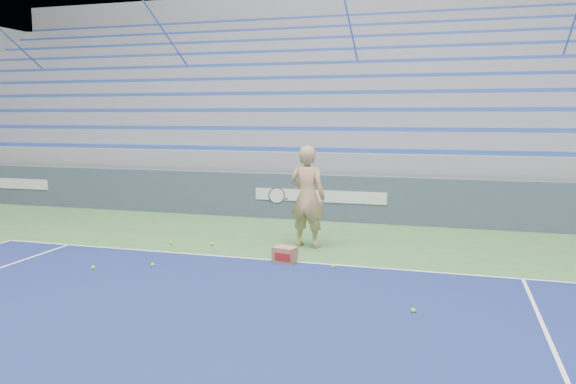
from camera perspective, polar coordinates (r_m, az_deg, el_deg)
The scene contains 10 objects.
sponsor_barrier at distance 13.53m, azimuth 3.36°, elevation -0.54°, with size 30.00×0.32×1.10m.
bleachers at distance 19.01m, azimuth 7.26°, elevation 7.29°, with size 31.00×9.15×7.30m.
tennis_player at distance 10.68m, azimuth 1.97°, elevation -0.48°, with size 0.99×0.90×1.95m.
ball_box at distance 9.68m, azimuth -0.33°, elevation -6.40°, with size 0.42×0.36×0.28m.
tennis_ball_0 at distance 9.82m, azimuth -19.19°, elevation -7.27°, with size 0.07×0.07×0.07m, color #B3E42E.
tennis_ball_1 at distance 9.71m, azimuth -13.59°, elevation -7.22°, with size 0.07×0.07×0.07m, color #B3E42E.
tennis_ball_2 at distance 9.38m, azimuth 4.61°, elevation -7.56°, with size 0.07×0.07×0.07m, color #B3E42E.
tennis_ball_3 at distance 7.51m, azimuth 12.62°, elevation -11.68°, with size 0.07×0.07×0.07m, color #B3E42E.
tennis_ball_4 at distance 11.26m, azimuth -11.76°, elevation -5.08°, with size 0.07×0.07×0.07m, color #B3E42E.
tennis_ball_5 at distance 11.04m, azimuth -7.75°, elevation -5.24°, with size 0.07×0.07×0.07m, color #B3E42E.
Camera 1 is at (2.97, 2.83, 2.52)m, focal length 35.00 mm.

